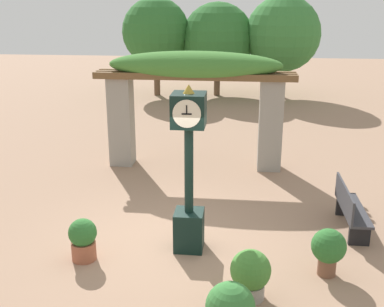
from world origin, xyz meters
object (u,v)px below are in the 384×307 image
object	(u,v)px
potted_plant_near_left	(250,273)
potted_plant_near_right	(328,249)
potted_plant_far_left	(83,239)
pedestal_clock	(189,172)
park_bench	(350,208)

from	to	relation	value
potted_plant_near_left	potted_plant_near_right	bearing A→B (deg)	31.59
potted_plant_near_right	potted_plant_far_left	distance (m)	4.10
potted_plant_near_left	potted_plant_near_right	world-z (taller)	potted_plant_near_right
pedestal_clock	park_bench	xyz separation A→B (m)	(3.02, 1.09, -1.03)
potted_plant_near_left	park_bench	bearing A→B (deg)	52.21
pedestal_clock	potted_plant_near_right	world-z (taller)	pedestal_clock
potted_plant_near_left	potted_plant_near_right	distance (m)	1.47
pedestal_clock	park_bench	bearing A→B (deg)	19.91
pedestal_clock	potted_plant_near_right	bearing A→B (deg)	-15.16
potted_plant_near_right	pedestal_clock	bearing A→B (deg)	164.84
potted_plant_near_right	potted_plant_far_left	world-z (taller)	potted_plant_near_right
potted_plant_near_left	park_bench	world-z (taller)	park_bench
potted_plant_near_right	park_bench	size ratio (longest dim) A/B	0.50
pedestal_clock	park_bench	size ratio (longest dim) A/B	1.85
potted_plant_near_left	park_bench	size ratio (longest dim) A/B	0.48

